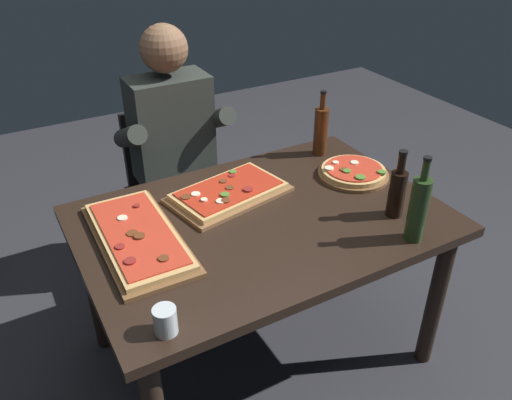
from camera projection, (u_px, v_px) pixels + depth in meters
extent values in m
plane|color=#2D2D33|center=(261.00, 349.00, 2.41)|extent=(6.40, 6.40, 0.00)
cube|color=black|center=(262.00, 221.00, 2.03)|extent=(1.40, 0.96, 0.04)
cylinder|color=black|center=(436.00, 300.00, 2.19)|extent=(0.07, 0.07, 0.70)
cylinder|color=black|center=(94.00, 285.00, 2.26)|extent=(0.07, 0.07, 0.70)
cylinder|color=black|center=(324.00, 211.00, 2.78)|extent=(0.07, 0.07, 0.70)
cube|color=brown|center=(229.00, 195.00, 2.15)|extent=(0.53, 0.37, 0.02)
cube|color=tan|center=(229.00, 191.00, 2.14)|extent=(0.48, 0.34, 0.02)
cube|color=#B72D19|center=(229.00, 188.00, 2.13)|extent=(0.44, 0.30, 0.01)
cylinder|color=maroon|center=(248.00, 189.00, 2.11)|extent=(0.04, 0.04, 0.01)
cylinder|color=#4C7F2D|center=(233.00, 172.00, 2.25)|extent=(0.03, 0.03, 0.01)
cylinder|color=beige|center=(221.00, 201.00, 2.04)|extent=(0.04, 0.04, 0.00)
cylinder|color=brown|center=(230.00, 188.00, 2.13)|extent=(0.04, 0.04, 0.00)
cylinder|color=brown|center=(186.00, 197.00, 2.07)|extent=(0.04, 0.04, 0.00)
cylinder|color=brown|center=(226.00, 201.00, 2.04)|extent=(0.04, 0.04, 0.01)
cylinder|color=#4C7F2D|center=(225.00, 195.00, 2.08)|extent=(0.04, 0.04, 0.01)
cylinder|color=maroon|center=(232.00, 175.00, 2.22)|extent=(0.03, 0.03, 0.00)
cylinder|color=brown|center=(223.00, 181.00, 2.17)|extent=(0.03, 0.03, 0.00)
cylinder|color=beige|center=(196.00, 194.00, 2.09)|extent=(0.04, 0.04, 0.00)
cylinder|color=beige|center=(204.00, 200.00, 2.04)|extent=(0.03, 0.03, 0.01)
cube|color=brown|center=(138.00, 239.00, 1.88)|extent=(0.29, 0.61, 0.02)
cube|color=tan|center=(138.00, 235.00, 1.87)|extent=(0.26, 0.57, 0.02)
cube|color=red|center=(137.00, 232.00, 1.86)|extent=(0.23, 0.52, 0.01)
cylinder|color=brown|center=(139.00, 236.00, 1.83)|extent=(0.04, 0.04, 0.01)
cylinder|color=maroon|center=(137.00, 206.00, 2.00)|extent=(0.02, 0.02, 0.01)
cylinder|color=maroon|center=(130.00, 261.00, 1.71)|extent=(0.04, 0.04, 0.01)
cylinder|color=brown|center=(164.00, 258.00, 1.72)|extent=(0.04, 0.04, 0.01)
cylinder|color=beige|center=(122.00, 218.00, 1.94)|extent=(0.04, 0.04, 0.00)
cylinder|color=maroon|center=(120.00, 247.00, 1.78)|extent=(0.03, 0.03, 0.01)
cylinder|color=brown|center=(132.00, 233.00, 1.85)|extent=(0.04, 0.04, 0.00)
cylinder|color=brown|center=(353.00, 174.00, 2.30)|extent=(0.31, 0.31, 0.02)
cylinder|color=tan|center=(354.00, 171.00, 2.29)|extent=(0.28, 0.28, 0.02)
cylinder|color=red|center=(354.00, 168.00, 2.28)|extent=(0.25, 0.25, 0.01)
cylinder|color=beige|center=(336.00, 162.00, 2.32)|extent=(0.03, 0.03, 0.01)
cylinder|color=beige|center=(329.00, 168.00, 2.27)|extent=(0.04, 0.04, 0.01)
cylinder|color=#4C7F2D|center=(382.00, 172.00, 2.24)|extent=(0.04, 0.04, 0.01)
cylinder|color=brown|center=(344.00, 170.00, 2.26)|extent=(0.04, 0.04, 0.01)
cylinder|color=#4C7F2D|center=(361.00, 178.00, 2.20)|extent=(0.04, 0.04, 0.01)
cylinder|color=#4C7F2D|center=(347.00, 171.00, 2.25)|extent=(0.04, 0.04, 0.01)
cylinder|color=beige|center=(355.00, 162.00, 2.32)|extent=(0.04, 0.04, 0.01)
cylinder|color=black|center=(397.00, 194.00, 1.99)|extent=(0.07, 0.07, 0.19)
cylinder|color=black|center=(402.00, 163.00, 1.92)|extent=(0.03, 0.03, 0.08)
cylinder|color=black|center=(403.00, 152.00, 1.89)|extent=(0.03, 0.03, 0.01)
cylinder|color=#233819|center=(418.00, 210.00, 1.83)|extent=(0.07, 0.07, 0.25)
cylinder|color=#233819|center=(426.00, 170.00, 1.75)|extent=(0.03, 0.03, 0.08)
cylinder|color=black|center=(428.00, 159.00, 1.73)|extent=(0.03, 0.03, 0.01)
cylinder|color=#47230F|center=(321.00, 132.00, 2.44)|extent=(0.07, 0.07, 0.23)
cylinder|color=#47230F|center=(323.00, 101.00, 2.36)|extent=(0.03, 0.03, 0.07)
cylinder|color=black|center=(324.00, 92.00, 2.34)|extent=(0.03, 0.03, 0.01)
cylinder|color=silver|center=(165.00, 321.00, 1.48)|extent=(0.07, 0.07, 0.09)
cylinder|color=silver|center=(166.00, 328.00, 1.50)|extent=(0.06, 0.06, 0.03)
cube|color=black|center=(178.00, 198.00, 2.74)|extent=(0.44, 0.44, 0.04)
cube|color=black|center=(160.00, 145.00, 2.77)|extent=(0.40, 0.04, 0.42)
cylinder|color=black|center=(160.00, 263.00, 2.63)|extent=(0.04, 0.04, 0.41)
cylinder|color=black|center=(227.00, 241.00, 2.79)|extent=(0.04, 0.04, 0.41)
cylinder|color=black|center=(137.00, 226.00, 2.92)|extent=(0.04, 0.04, 0.41)
cylinder|color=black|center=(198.00, 208.00, 3.08)|extent=(0.04, 0.04, 0.41)
cylinder|color=#23232D|center=(176.00, 253.00, 2.67)|extent=(0.11, 0.11, 0.45)
cylinder|color=#23232D|center=(211.00, 242.00, 2.75)|extent=(0.11, 0.11, 0.45)
cube|color=#23232D|center=(184.00, 194.00, 2.62)|extent=(0.34, 0.40, 0.12)
cube|color=#2D332D|center=(171.00, 129.00, 2.53)|extent=(0.38, 0.22, 0.52)
sphere|color=brown|center=(164.00, 49.00, 2.32)|extent=(0.22, 0.22, 0.22)
cylinder|color=#2D332D|center=(130.00, 137.00, 2.39)|extent=(0.09, 0.31, 0.21)
cylinder|color=#2D332D|center=(216.00, 119.00, 2.57)|extent=(0.09, 0.31, 0.21)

